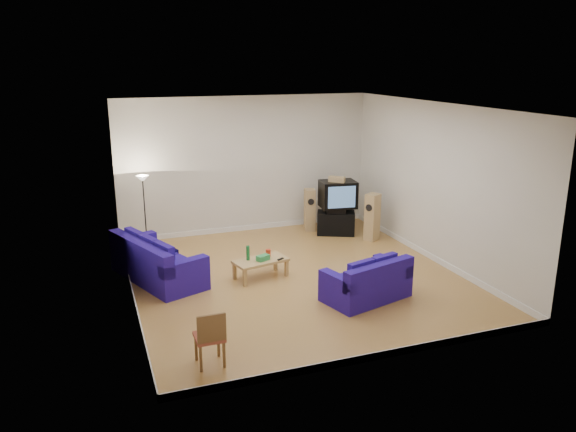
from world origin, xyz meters
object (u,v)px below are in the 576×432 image
object	(u,v)px
sofa_loveseat	(368,284)
tv_stand	(336,223)
coffee_table	(261,262)
television	(338,194)
sofa_three_seat	(155,265)

from	to	relation	value
sofa_loveseat	tv_stand	size ratio (longest dim) A/B	1.87
coffee_table	television	xyz separation A→B (m)	(2.56, 2.09, 0.64)
tv_stand	television	world-z (taller)	television
sofa_three_seat	television	bearing A→B (deg)	87.55
sofa_loveseat	television	xyz separation A→B (m)	(1.12, 3.67, 0.67)
sofa_three_seat	sofa_loveseat	bearing A→B (deg)	35.63
sofa_loveseat	television	bearing A→B (deg)	57.35
tv_stand	television	distance (m)	0.69
sofa_loveseat	television	size ratio (longest dim) A/B	1.84
sofa_three_seat	sofa_loveseat	world-z (taller)	sofa_three_seat
sofa_three_seat	sofa_loveseat	distance (m)	3.94
tv_stand	sofa_loveseat	bearing A→B (deg)	-82.20
sofa_three_seat	coffee_table	distance (m)	1.96
tv_stand	television	bearing A→B (deg)	62.78
sofa_loveseat	sofa_three_seat	bearing A→B (deg)	131.46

